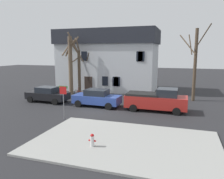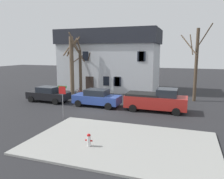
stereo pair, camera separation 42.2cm
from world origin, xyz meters
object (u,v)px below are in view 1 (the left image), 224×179
Objects in this scene: car_blue_sedan at (97,98)px; pickup_truck_red at (156,100)px; tree_bare_near at (71,62)px; tree_bare_far at (195,62)px; fire_hydrant at (92,140)px; car_black_sedan at (48,94)px; building_main at (108,60)px; tree_bare_mid at (79,69)px; bicycle_leaning at (79,93)px; street_sign_pole at (63,96)px.

car_blue_sedan is 0.86× the size of pickup_truck_red.
pickup_truck_red is (11.48, -5.28, -3.03)m from tree_bare_near.
fire_hydrant is (-5.72, -14.88, -3.71)m from tree_bare_far.
tree_bare_far is 1.75× the size of car_blue_sedan.
car_black_sedan is (-14.89, -5.55, -3.38)m from tree_bare_far.
tree_bare_mid is at bearing -119.61° from building_main.
tree_bare_far is at bearing 6.19° from bicycle_leaning.
tree_bare_near is 4.17m from bicycle_leaning.
fire_hydrant is 15.38m from bicycle_leaning.
building_main is at bearing 71.11° from car_black_sedan.
street_sign_pole is at bearing -100.35° from car_blue_sedan.
street_sign_pole reaches higher than bicycle_leaning.
car_blue_sedan is at bearing 79.65° from street_sign_pole.
pickup_truck_red is at bearing -0.34° from car_black_sedan.
tree_bare_far is at bearing 59.41° from pickup_truck_red.
fire_hydrant is at bearing -69.61° from car_blue_sedan.
pickup_truck_red reaches higher than car_blue_sedan.
building_main is 15.17m from street_sign_pole.
tree_bare_far is 4.88× the size of bicycle_leaning.
street_sign_pole is at bearing -133.55° from tree_bare_far.
fire_hydrant is 6.27m from street_sign_pole.
building_main is at bearing 106.70° from fire_hydrant.
tree_bare_far reaches higher than car_black_sedan.
tree_bare_far is at bearing -20.83° from building_main.
building_main is 4.96m from tree_bare_mid.
building_main is 1.81× the size of tree_bare_near.
fire_hydrant is (3.41, -9.18, -0.36)m from car_blue_sedan.
tree_bare_mid is 0.82× the size of tree_bare_far.
car_blue_sedan is at bearing -76.80° from building_main.
pickup_truck_red is 7.57× the size of fire_hydrant.
car_black_sedan is at bearing -90.94° from tree_bare_near.
car_blue_sedan reaches higher than car_black_sedan.
car_black_sedan is (-1.01, -5.73, -2.29)m from tree_bare_mid.
street_sign_pole is (4.87, -4.99, 1.06)m from car_black_sedan.
building_main is at bearing 60.39° from tree_bare_mid.
car_blue_sedan is at bearing -1.44° from car_black_sedan.
building_main reaches higher than pickup_truck_red.
fire_hydrant is at bearing -45.49° from car_black_sedan.
car_black_sedan is 1.74× the size of street_sign_pole.
tree_bare_near is at bearing 89.06° from car_black_sedan.
car_blue_sedan is (5.76, -0.14, 0.03)m from car_black_sedan.
building_main reaches higher than bicycle_leaning.
tree_bare_far reaches higher than pickup_truck_red.
tree_bare_mid is 6.25m from car_black_sedan.
car_blue_sedan is (2.36, -10.07, -3.41)m from building_main.
car_black_sedan is at bearing 134.51° from fire_hydrant.
street_sign_pole is (-10.01, -10.54, -2.32)m from tree_bare_far.
tree_bare_mid is 1.46× the size of car_black_sedan.
bicycle_leaning is (-9.84, 4.19, -0.65)m from pickup_truck_red.
car_black_sedan is 0.99× the size of car_blue_sedan.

